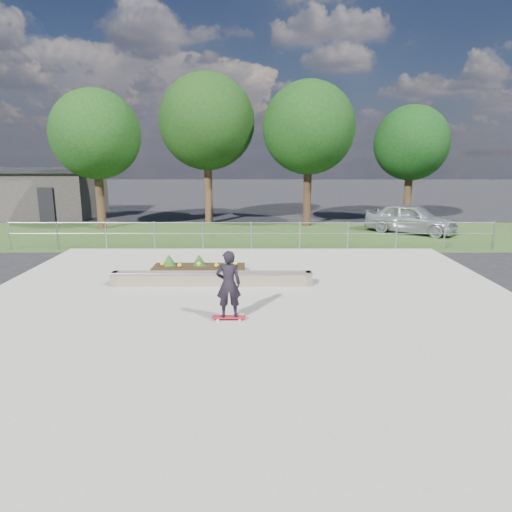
{
  "coord_description": "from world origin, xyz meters",
  "views": [
    {
      "loc": [
        0.2,
        -11.04,
        3.93
      ],
      "look_at": [
        0.2,
        1.5,
        1.1
      ],
      "focal_mm": 32.0,
      "sensor_mm": 36.0,
      "label": 1
    }
  ],
  "objects": [
    {
      "name": "grass_verge",
      "position": [
        0.0,
        11.0,
        0.01
      ],
      "size": [
        30.0,
        8.0,
        0.02
      ],
      "primitive_type": "cube",
      "color": "#2B451B",
      "rests_on": "ground"
    },
    {
      "name": "tree_far_right",
      "position": [
        9.0,
        15.5,
        4.48
      ],
      "size": [
        4.2,
        4.2,
        6.6
      ],
      "color": "#302113",
      "rests_on": "ground"
    },
    {
      "name": "concrete_slab",
      "position": [
        0.0,
        0.0,
        0.03
      ],
      "size": [
        15.0,
        15.0,
        0.06
      ],
      "primitive_type": "cube",
      "color": "#A49E91",
      "rests_on": "ground"
    },
    {
      "name": "building",
      "position": [
        -14.0,
        18.0,
        1.51
      ],
      "size": [
        8.4,
        5.4,
        3.0
      ],
      "color": "#302D2A",
      "rests_on": "ground"
    },
    {
      "name": "parked_car",
      "position": [
        7.94,
        11.59,
        0.75
      ],
      "size": [
        4.65,
        3.96,
        1.51
      ],
      "primitive_type": "imported",
      "rotation": [
        0.0,
        0.0,
        0.97
      ],
      "color": "#A5A9AE",
      "rests_on": "ground"
    },
    {
      "name": "planter_bed",
      "position": [
        -1.68,
        3.44,
        0.24
      ],
      "size": [
        3.0,
        1.2,
        0.61
      ],
      "color": "black",
      "rests_on": "concrete_slab"
    },
    {
      "name": "tree_mid_left",
      "position": [
        -2.5,
        15.0,
        5.61
      ],
      "size": [
        5.25,
        5.25,
        8.25
      ],
      "color": "#382416",
      "rests_on": "ground"
    },
    {
      "name": "skateboarder",
      "position": [
        -0.44,
        -0.8,
        0.94
      ],
      "size": [
        0.8,
        0.45,
        1.69
      ],
      "color": "white",
      "rests_on": "concrete_slab"
    },
    {
      "name": "tree_far_left",
      "position": [
        -8.0,
        13.0,
        4.85
      ],
      "size": [
        4.55,
        4.55,
        7.15
      ],
      "color": "#322214",
      "rests_on": "ground"
    },
    {
      "name": "fence",
      "position": [
        0.0,
        7.5,
        0.77
      ],
      "size": [
        20.06,
        0.06,
        1.2
      ],
      "color": "#9C9FA5",
      "rests_on": "ground"
    },
    {
      "name": "ground",
      "position": [
        0.0,
        0.0,
        0.0
      ],
      "size": [
        120.0,
        120.0,
        0.0
      ],
      "primitive_type": "plane",
      "color": "black",
      "rests_on": "ground"
    },
    {
      "name": "tree_mid_right",
      "position": [
        3.0,
        14.0,
        5.23
      ],
      "size": [
        4.9,
        4.9,
        7.7
      ],
      "color": "black",
      "rests_on": "ground"
    },
    {
      "name": "grind_ledge",
      "position": [
        -1.13,
        2.13,
        0.26
      ],
      "size": [
        6.0,
        0.44,
        0.43
      ],
      "color": "#6B5C4F",
      "rests_on": "concrete_slab"
    }
  ]
}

